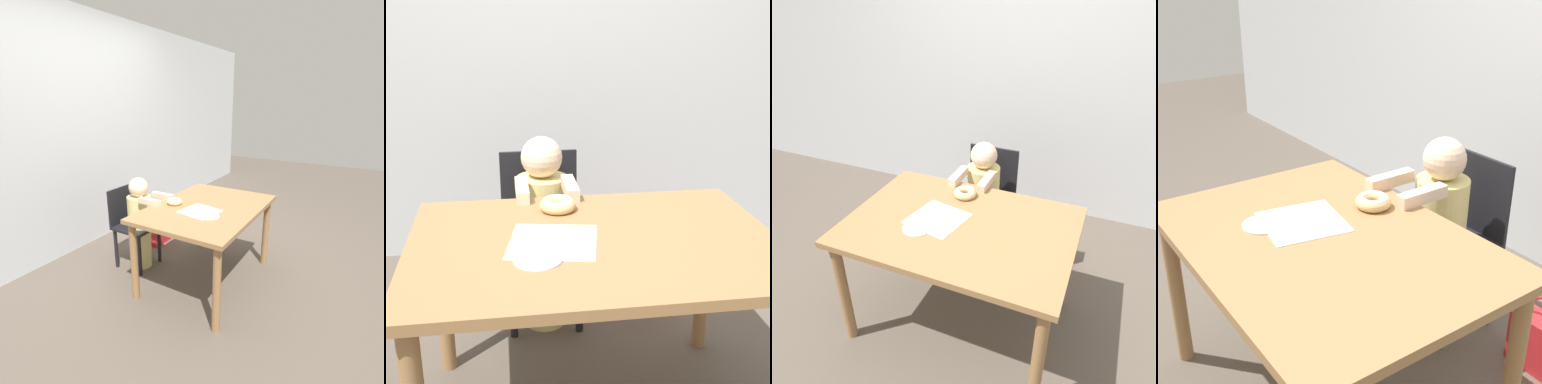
# 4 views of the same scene
# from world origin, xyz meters

# --- Properties ---
(ground_plane) EXTENTS (12.00, 12.00, 0.00)m
(ground_plane) POSITION_xyz_m (0.00, 0.00, 0.00)
(ground_plane) COLOR brown
(wall_back) EXTENTS (8.00, 0.05, 2.50)m
(wall_back) POSITION_xyz_m (0.00, 1.54, 1.25)
(wall_back) COLOR silver
(wall_back) RESTS_ON ground_plane
(dining_table) EXTENTS (1.22, 0.87, 0.72)m
(dining_table) POSITION_xyz_m (0.00, 0.00, 0.63)
(dining_table) COLOR olive
(dining_table) RESTS_ON ground_plane
(chair) EXTENTS (0.37, 0.37, 0.79)m
(chair) POSITION_xyz_m (-0.12, 0.76, 0.42)
(chair) COLOR black
(chair) RESTS_ON ground_plane
(child_figure) EXTENTS (0.25, 0.43, 0.91)m
(child_figure) POSITION_xyz_m (-0.12, 0.66, 0.47)
(child_figure) COLOR #E0D17F
(child_figure) RESTS_ON ground_plane
(donut) EXTENTS (0.14, 0.14, 0.05)m
(donut) POSITION_xyz_m (-0.09, 0.28, 0.74)
(donut) COLOR #DBB270
(donut) RESTS_ON dining_table
(napkin) EXTENTS (0.33, 0.33, 0.00)m
(napkin) POSITION_xyz_m (-0.14, -0.01, 0.72)
(napkin) COLOR white
(napkin) RESTS_ON dining_table
(handbag) EXTENTS (0.29, 0.12, 0.36)m
(handbag) POSITION_xyz_m (0.38, 0.81, 0.13)
(handbag) COLOR red
(handbag) RESTS_ON ground_plane
(plate) EXTENTS (0.15, 0.15, 0.01)m
(plate) POSITION_xyz_m (-0.20, -0.13, 0.72)
(plate) COLOR white
(plate) RESTS_ON dining_table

